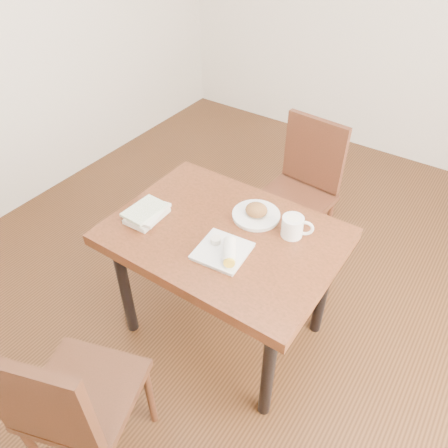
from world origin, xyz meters
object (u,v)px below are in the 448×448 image
Objects in this scene: chair_far at (302,184)px; plate_burrito at (224,251)px; chair_near at (69,403)px; coffee_mug at (293,226)px; table at (224,246)px; plate_scone at (256,213)px; book_stack at (147,213)px.

chair_far reaches higher than plate_burrito.
coffee_mug is at bearing 72.88° from chair_near.
table is 0.19m from plate_burrito.
plate_scone is 1.62× the size of coffee_mug.
chair_far is 3.89× the size of plate_burrito.
book_stack is (-0.40, -0.96, 0.23)m from chair_far.
plate_burrito reaches higher than book_stack.
plate_scone is at bearing 34.53° from book_stack.
chair_near is 1.16m from plate_scone.
chair_far is 1.00m from plate_burrito.
book_stack is at bearing 179.40° from plate_burrito.
chair_far reaches higher than book_stack.
plate_burrito is (0.09, -0.13, 0.11)m from table.
coffee_mug is (0.28, 0.17, 0.14)m from table.
table is 0.96m from chair_near.
plate_burrito is 1.08× the size of book_stack.
table is 1.14× the size of chair_far.
chair_far reaches higher than table.
table is 0.41m from book_stack.
coffee_mug is (0.34, 1.11, 0.26)m from chair_near.
book_stack is (-0.44, -0.31, 0.00)m from plate_scone.
book_stack is (-0.38, -0.12, 0.12)m from table.
plate_burrito is (0.07, -0.97, 0.22)m from chair_far.
book_stack is at bearing -145.47° from plate_scone.
chair_near is 1.00× the size of chair_far.
chair_far reaches higher than plate_scone.
plate_scone and plate_burrito have the same top height.
table is 4.43× the size of plate_burrito.
chair_near is at bearing -107.12° from coffee_mug.
chair_near is at bearing -100.52° from plate_burrito.
table is 4.80× the size of book_stack.
coffee_mug is at bearing 56.95° from plate_burrito.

